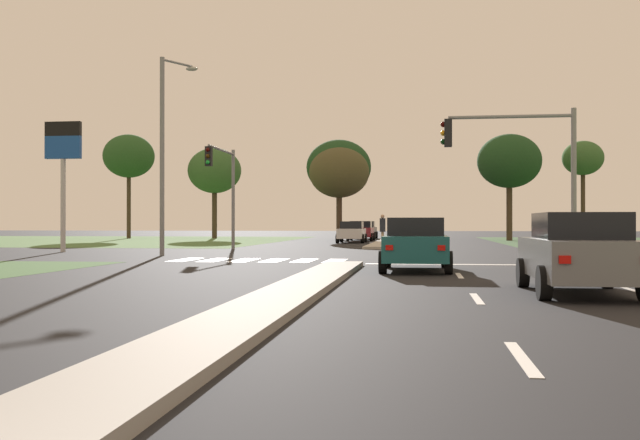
% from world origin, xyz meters
% --- Properties ---
extents(ground_plane, '(200.00, 200.00, 0.00)m').
position_xyz_m(ground_plane, '(0.00, 30.00, 0.00)').
color(ground_plane, black).
extents(grass_verge_far_left, '(35.00, 35.00, 0.01)m').
position_xyz_m(grass_verge_far_left, '(-25.50, 54.50, 0.00)').
color(grass_verge_far_left, '#476B38').
rests_on(grass_verge_far_left, ground).
extents(median_island_near, '(1.20, 22.00, 0.14)m').
position_xyz_m(median_island_near, '(0.00, 11.00, 0.07)').
color(median_island_near, gray).
rests_on(median_island_near, ground).
extents(median_island_far, '(1.20, 36.00, 0.14)m').
position_xyz_m(median_island_far, '(0.00, 55.00, 0.07)').
color(median_island_far, '#ADA89E').
rests_on(median_island_far, ground).
extents(lane_dash_near, '(0.14, 2.00, 0.01)m').
position_xyz_m(lane_dash_near, '(3.50, 5.68, 0.01)').
color(lane_dash_near, silver).
rests_on(lane_dash_near, ground).
extents(lane_dash_second, '(0.14, 2.00, 0.01)m').
position_xyz_m(lane_dash_second, '(3.50, 11.68, 0.01)').
color(lane_dash_second, silver).
rests_on(lane_dash_second, ground).
extents(lane_dash_third, '(0.14, 2.00, 0.01)m').
position_xyz_m(lane_dash_third, '(3.50, 17.68, 0.01)').
color(lane_dash_third, silver).
rests_on(lane_dash_third, ground).
extents(lane_dash_fourth, '(0.14, 2.00, 0.01)m').
position_xyz_m(lane_dash_fourth, '(3.50, 23.68, 0.01)').
color(lane_dash_fourth, silver).
rests_on(lane_dash_fourth, ground).
extents(stop_bar_near, '(6.40, 0.50, 0.01)m').
position_xyz_m(stop_bar_near, '(3.80, 23.00, 0.01)').
color(stop_bar_near, silver).
rests_on(stop_bar_near, ground).
extents(crosswalk_bar_near, '(0.70, 2.80, 0.01)m').
position_xyz_m(crosswalk_bar_near, '(-6.40, 24.80, 0.01)').
color(crosswalk_bar_near, silver).
rests_on(crosswalk_bar_near, ground).
extents(crosswalk_bar_second, '(0.70, 2.80, 0.01)m').
position_xyz_m(crosswalk_bar_second, '(-5.25, 24.80, 0.01)').
color(crosswalk_bar_second, silver).
rests_on(crosswalk_bar_second, ground).
extents(crosswalk_bar_third, '(0.70, 2.80, 0.01)m').
position_xyz_m(crosswalk_bar_third, '(-4.10, 24.80, 0.01)').
color(crosswalk_bar_third, silver).
rests_on(crosswalk_bar_third, ground).
extents(crosswalk_bar_fourth, '(0.70, 2.80, 0.01)m').
position_xyz_m(crosswalk_bar_fourth, '(-2.95, 24.80, 0.01)').
color(crosswalk_bar_fourth, silver).
rests_on(crosswalk_bar_fourth, ground).
extents(crosswalk_bar_fifth, '(0.70, 2.80, 0.01)m').
position_xyz_m(crosswalk_bar_fifth, '(-1.80, 24.80, 0.01)').
color(crosswalk_bar_fifth, silver).
rests_on(crosswalk_bar_fifth, ground).
extents(crosswalk_bar_sixth, '(0.70, 2.80, 0.01)m').
position_xyz_m(crosswalk_bar_sixth, '(-0.65, 24.80, 0.01)').
color(crosswalk_bar_sixth, silver).
rests_on(crosswalk_bar_sixth, ground).
extents(car_white_near, '(1.97, 4.21, 1.53)m').
position_xyz_m(car_white_near, '(-2.36, 49.98, 0.78)').
color(car_white_near, silver).
rests_on(car_white_near, ground).
extents(car_teal_second, '(2.02, 4.60, 1.56)m').
position_xyz_m(car_teal_second, '(2.34, 19.66, 0.80)').
color(car_teal_second, '#19565B').
rests_on(car_teal_second, ground).
extents(car_grey_third, '(1.99, 4.37, 1.61)m').
position_xyz_m(car_grey_third, '(5.57, 12.93, 0.82)').
color(car_grey_third, slate).
rests_on(car_grey_third, ground).
extents(car_maroon_fourth, '(2.06, 4.46, 1.57)m').
position_xyz_m(car_maroon_fourth, '(-2.18, 56.10, 0.80)').
color(car_maroon_fourth, maroon).
rests_on(car_maroon_fourth, ground).
extents(car_black_fifth, '(2.06, 4.53, 1.58)m').
position_xyz_m(car_black_fifth, '(-2.39, 63.57, 0.81)').
color(car_black_fifth, black).
rests_on(car_black_fifth, ground).
extents(traffic_signal_far_left, '(0.32, 5.00, 5.40)m').
position_xyz_m(traffic_signal_far_left, '(-7.60, 34.75, 3.75)').
color(traffic_signal_far_left, gray).
rests_on(traffic_signal_far_left, ground).
extents(traffic_signal_near_right, '(4.52, 0.32, 5.29)m').
position_xyz_m(traffic_signal_near_right, '(5.93, 23.40, 3.65)').
color(traffic_signal_near_right, gray).
rests_on(traffic_signal_near_right, ground).
extents(street_lamp_second, '(1.22, 1.78, 8.57)m').
position_xyz_m(street_lamp_second, '(-8.47, 28.32, 4.80)').
color(street_lamp_second, gray).
rests_on(street_lamp_second, ground).
extents(pedestrian_at_median, '(0.34, 0.34, 1.78)m').
position_xyz_m(pedestrian_at_median, '(0.29, 40.96, 1.22)').
color(pedestrian_at_median, '#9E8966').
rests_on(pedestrian_at_median, median_island_far).
extents(fuel_price_totem, '(1.80, 0.24, 6.33)m').
position_xyz_m(fuel_price_totem, '(-14.69, 31.29, 4.63)').
color(fuel_price_totem, silver).
rests_on(fuel_price_totem, ground).
extents(treeline_near, '(4.68, 4.68, 9.57)m').
position_xyz_m(treeline_near, '(-24.06, 62.04, 7.54)').
color(treeline_near, '#423323').
rests_on(treeline_near, ground).
extents(treeline_second, '(4.94, 4.94, 8.38)m').
position_xyz_m(treeline_second, '(-16.40, 63.64, 6.24)').
color(treeline_second, '#423323').
rests_on(treeline_second, ground).
extents(treeline_third, '(4.99, 4.99, 7.74)m').
position_xyz_m(treeline_third, '(-4.14, 57.96, 5.59)').
color(treeline_third, '#423323').
rests_on(treeline_third, ground).
extents(treeline_fourth, '(5.46, 5.46, 8.45)m').
position_xyz_m(treeline_fourth, '(-4.31, 59.14, 6.11)').
color(treeline_fourth, '#423323').
rests_on(treeline_fourth, ground).
extents(treeline_fifth, '(3.32, 3.32, 8.17)m').
position_xyz_m(treeline_fifth, '(15.75, 60.20, 6.67)').
color(treeline_fifth, '#423323').
rests_on(treeline_fifth, ground).
extents(treeline_sixth, '(5.11, 5.11, 8.58)m').
position_xyz_m(treeline_sixth, '(9.62, 58.20, 6.37)').
color(treeline_sixth, '#423323').
rests_on(treeline_sixth, ground).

